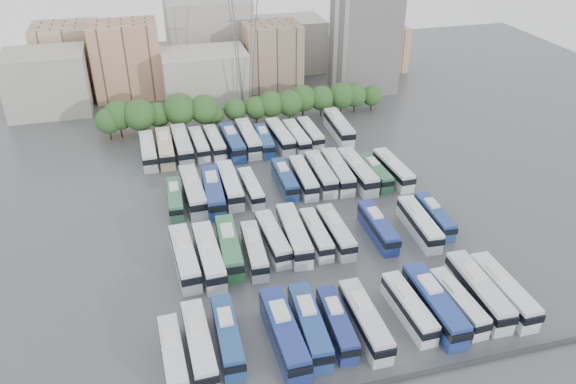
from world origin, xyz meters
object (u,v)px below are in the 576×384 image
object	(u,v)px
bus_r2_s12	(375,172)
bus_r3_s2	(182,145)
bus_r0_s7	(365,320)
bus_r1_s5	(273,238)
bus_r0_s6	(337,323)
bus_r2_s11	(357,171)
bus_r2_s9	(321,173)
bus_r0_s11	(458,302)
bus_r0_s12	(478,290)
bus_r3_s5	(232,142)
apartment_tower	(365,38)
bus_r0_s1	(199,344)
bus_r2_s8	(303,177)
bus_r1_s2	(209,256)
bus_r1_s4	(254,250)
bus_r1_s7	(316,234)
bus_r3_s1	(165,147)
bus_r3_s4	(215,142)
bus_r1_s3	(229,247)
bus_r2_s13	(393,169)
bus_r3_s7	(264,140)
bus_r1_s12	(419,223)
bus_r3_s9	(296,137)
bus_r3_s10	(310,133)
electricity_pylon	(244,31)
bus_r1_s10	(378,227)
bus_r1_s13	(434,216)
bus_r3_s12	(339,127)
bus_r2_s2	(193,191)
bus_r1_s6	(294,234)
bus_r1_s1	(185,257)
bus_r3_s6	(248,138)
bus_r0_s0	(173,356)
bus_r3_s0	(148,150)
bus_r3_s8	(280,136)
bus_r0_s10	(434,304)
bus_r0_s5	(309,325)
bus_r0_s9	(409,307)
bus_r3_s3	(199,144)
bus_r2_s3	(213,191)

from	to	relation	value
bus_r2_s12	bus_r3_s2	size ratio (longest dim) A/B	0.81
bus_r0_s7	bus_r1_s5	bearing A→B (deg)	108.88
bus_r0_s6	bus_r2_s11	size ratio (longest dim) A/B	0.82
bus_r2_s9	bus_r0_s11	bearing A→B (deg)	-78.94
bus_r0_s12	bus_r3_s5	distance (m)	58.24
apartment_tower	bus_r0_s12	world-z (taller)	apartment_tower
bus_r0_s1	bus_r2_s8	xyz separation A→B (m)	(23.13, 35.80, -0.06)
bus_r0_s1	bus_r1_s2	xyz separation A→B (m)	(3.48, 16.59, 0.13)
bus_r1_s4	bus_r1_s7	world-z (taller)	bus_r1_s4
bus_r3_s1	bus_r3_s4	bearing A→B (deg)	2.69
bus_r1_s2	bus_r1_s3	bearing A→B (deg)	24.03
bus_r0_s7	bus_r2_s13	world-z (taller)	bus_r0_s7
bus_r1_s7	bus_r3_s4	world-z (taller)	bus_r3_s4
bus_r0_s12	bus_r3_s7	world-z (taller)	bus_r0_s12
bus_r1_s12	bus_r3_s7	size ratio (longest dim) A/B	1.08
bus_r2_s13	bus_r3_s9	size ratio (longest dim) A/B	1.02
bus_r3_s9	bus_r3_s10	size ratio (longest dim) A/B	1.06
electricity_pylon	bus_r3_s5	distance (m)	27.04
bus_r3_s4	bus_r3_s1	bearing A→B (deg)	179.65
bus_r0_s12	bus_r1_s4	bearing A→B (deg)	148.96
bus_r1_s10	bus_r1_s13	world-z (taller)	bus_r1_s10
electricity_pylon	bus_r3_s12	bearing A→B (deg)	-49.22
bus_r2_s2	bus_r3_s7	bearing A→B (deg)	44.55
bus_r1_s2	bus_r1_s6	bearing A→B (deg)	7.07
bus_r1_s1	bus_r3_s6	bearing A→B (deg)	62.80
bus_r3_s10	bus_r0_s1	bearing A→B (deg)	-120.10
bus_r0_s0	bus_r3_s0	world-z (taller)	bus_r3_s0
bus_r2_s12	bus_r3_s1	bearing A→B (deg)	150.24
bus_r1_s1	bus_r3_s4	distance (m)	38.57
bus_r2_s11	bus_r3_s8	xyz separation A→B (m)	(-9.78, 18.58, -0.13)
apartment_tower	bus_r3_s6	size ratio (longest dim) A/B	1.94
bus_r0_s10	bus_r1_s1	bearing A→B (deg)	148.30
bus_r1_s3	bus_r2_s11	world-z (taller)	bus_r2_s11
bus_r1_s10	bus_r2_s12	size ratio (longest dim) A/B	1.05
bus_r0_s5	bus_r1_s2	xyz separation A→B (m)	(-9.84, 16.96, 0.09)
bus_r1_s3	bus_r1_s5	bearing A→B (deg)	8.28
apartment_tower	bus_r0_s1	xyz separation A→B (m)	(-52.31, -81.56, -11.08)
electricity_pylon	bus_r2_s9	size ratio (longest dim) A/B	2.63
bus_r0_s9	bus_r1_s4	world-z (taller)	bus_r1_s4
bus_r3_s3	bus_r2_s12	bearing A→B (deg)	-36.88
bus_r0_s10	bus_r3_s10	bearing A→B (deg)	89.57
bus_r3_s2	bus_r3_s6	world-z (taller)	bus_r3_s2
bus_r1_s2	bus_r3_s7	bearing A→B (deg)	63.99
bus_r0_s5	bus_r2_s2	world-z (taller)	bus_r2_s2
bus_r1_s13	bus_r1_s12	bearing A→B (deg)	-152.62
bus_r2_s13	bus_r1_s6	bearing A→B (deg)	-148.25
bus_r0_s9	bus_r1_s13	bearing A→B (deg)	52.40
bus_r0_s0	bus_r1_s5	bearing A→B (deg)	48.13
bus_r1_s5	bus_r3_s7	distance (m)	34.87
bus_r2_s3	bus_r2_s11	distance (m)	26.42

